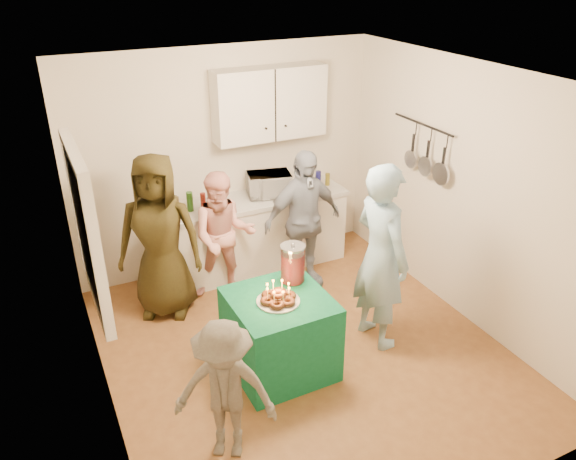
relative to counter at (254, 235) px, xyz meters
name	(u,v)px	position (x,y,z in m)	size (l,w,h in m)	color
floor	(304,350)	(-0.20, -1.70, -0.43)	(4.00, 4.00, 0.00)	brown
ceiling	(308,79)	(-0.20, -1.70, 2.17)	(4.00, 4.00, 0.00)	white
back_wall	(226,161)	(-0.20, 0.30, 0.87)	(3.60, 3.60, 0.00)	silver
left_wall	(91,278)	(-2.00, -1.70, 0.87)	(4.00, 4.00, 0.00)	silver
right_wall	(466,195)	(1.60, -1.70, 0.87)	(4.00, 4.00, 0.00)	silver
window_night	(84,231)	(-1.97, -1.40, 1.12)	(0.04, 1.00, 1.20)	black
counter	(254,235)	(0.00, 0.00, 0.00)	(2.20, 0.58, 0.86)	white
countertop	(253,200)	(0.00, 0.00, 0.46)	(2.24, 0.62, 0.05)	beige
upper_cabinet	(270,103)	(0.30, 0.15, 1.52)	(1.30, 0.30, 0.80)	white
pot_rack	(419,148)	(1.52, -1.00, 1.17)	(0.12, 1.00, 0.60)	black
microwave	(269,184)	(0.21, 0.00, 0.62)	(0.49, 0.33, 0.27)	white
party_table	(280,334)	(-0.51, -1.82, -0.05)	(0.85, 0.85, 0.76)	#0E6139
donut_cake	(278,293)	(-0.54, -1.86, 0.42)	(0.38, 0.38, 0.18)	#381C0C
punch_jar	(293,264)	(-0.27, -1.60, 0.50)	(0.22, 0.22, 0.34)	#B20E1A
man_birthday	(381,257)	(0.54, -1.82, 0.49)	(0.67, 0.44, 1.84)	#98C1DD
woman_back_left	(160,237)	(-1.21, -0.43, 0.45)	(0.86, 0.56, 1.76)	#4C4015
woman_back_center	(224,236)	(-0.52, -0.41, 0.29)	(0.70, 0.55, 1.44)	#FA8782
woman_back_right	(303,221)	(0.34, -0.61, 0.38)	(0.95, 0.40, 1.62)	#111D38
child_near_left	(225,392)	(-1.29, -2.53, 0.17)	(0.77, 0.44, 1.19)	#534D42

